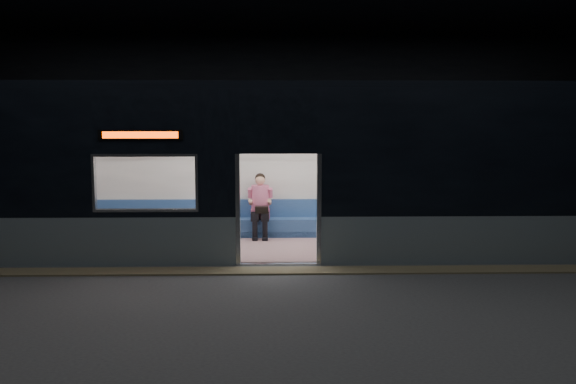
{
  "coord_description": "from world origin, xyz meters",
  "views": [
    {
      "loc": [
        -0.08,
        -9.92,
        2.68
      ],
      "look_at": [
        0.2,
        2.3,
        1.2
      ],
      "focal_mm": 38.0,
      "sensor_mm": 36.0,
      "label": 1
    }
  ],
  "objects": [
    {
      "name": "tactile_strip",
      "position": [
        0.0,
        0.55,
        0.01
      ],
      "size": [
        22.8,
        0.5,
        0.03
      ],
      "primitive_type": "cube",
      "color": "#8C7F59",
      "rests_on": "station_floor"
    },
    {
      "name": "metro_car",
      "position": [
        -0.0,
        2.54,
        1.85
      ],
      "size": [
        18.0,
        3.04,
        3.35
      ],
      "color": "gray",
      "rests_on": "station_floor"
    },
    {
      "name": "transit_map",
      "position": [
        3.65,
        3.85,
        1.45
      ],
      "size": [
        0.93,
        0.03,
        0.6
      ],
      "primitive_type": "cube",
      "color": "white",
      "rests_on": "metro_car"
    },
    {
      "name": "station_envelope",
      "position": [
        0.0,
        0.0,
        3.66
      ],
      "size": [
        24.0,
        14.0,
        5.0
      ],
      "color": "black",
      "rests_on": "station_floor"
    },
    {
      "name": "handbag",
      "position": [
        -0.35,
        3.31,
        0.69
      ],
      "size": [
        0.34,
        0.3,
        0.15
      ],
      "primitive_type": "cube",
      "rotation": [
        0.0,
        0.0,
        -0.21
      ],
      "color": "black",
      "rests_on": "passenger"
    },
    {
      "name": "station_floor",
      "position": [
        0.0,
        0.0,
        -0.01
      ],
      "size": [
        24.0,
        14.0,
        0.01
      ],
      "primitive_type": "cube",
      "color": "#47494C",
      "rests_on": "ground"
    },
    {
      "name": "passenger",
      "position": [
        -0.39,
        3.55,
        0.82
      ],
      "size": [
        0.42,
        0.72,
        1.42
      ],
      "rotation": [
        0.0,
        0.0,
        -0.03
      ],
      "color": "black",
      "rests_on": "metro_car"
    }
  ]
}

